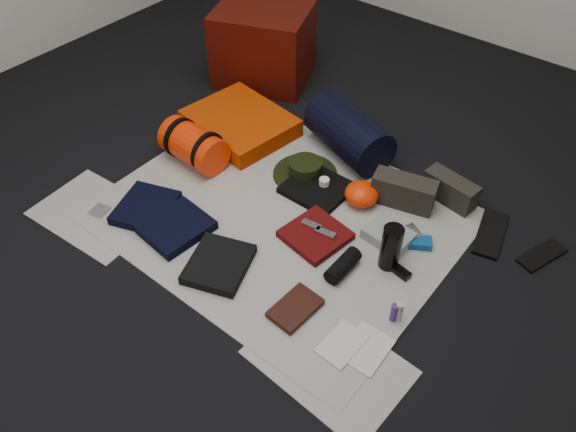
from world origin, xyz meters
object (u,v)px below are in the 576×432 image
Objects in this scene: navy_duffel at (349,133)px; compact_camera at (413,234)px; stuff_sack at (194,146)px; red_cabinet at (263,45)px; sleeping_pad at (240,123)px; water_bottle at (391,247)px; paperback_book at (295,308)px.

compact_camera is at bearing -9.76° from navy_duffel.
red_cabinet is at bearing 106.85° from stuff_sack.
stuff_sack is 3.76× the size of compact_camera.
water_bottle is at bearing -15.68° from sleeping_pad.
stuff_sack is at bearing -116.67° from navy_duffel.
paperback_book is at bearing -110.18° from water_bottle.
stuff_sack is at bearing -94.85° from red_cabinet.
compact_camera is at bearing -45.50° from red_cabinet.
navy_duffel is 5.29× the size of compact_camera.
navy_duffel reaches higher than paperback_book.
navy_duffel is (0.85, -0.31, -0.10)m from red_cabinet.
sleeping_pad is 0.63m from navy_duffel.
stuff_sack is 0.71× the size of navy_duffel.
stuff_sack is (0.26, -0.87, -0.12)m from red_cabinet.
red_cabinet is at bearing 138.01° from paperback_book.
stuff_sack is 1.20m from compact_camera.
sleeping_pad is 6.02× the size of compact_camera.
stuff_sack is at bearing -179.01° from water_bottle.
red_cabinet reaches higher than sleeping_pad.
paperback_book is at bearing -67.27° from red_cabinet.
water_bottle reaches higher than paperback_book.
red_cabinet is 1.68m from water_bottle.
compact_camera is (1.18, 0.24, -0.08)m from stuff_sack.
water_bottle is at bearing -61.67° from compact_camera.
water_bottle is 0.24m from compact_camera.
water_bottle is at bearing 0.99° from stuff_sack.
red_cabinet is 0.99× the size of sleeping_pad.
stuff_sack is 1.54× the size of water_bottle.
stuff_sack is 1.18m from water_bottle.
water_bottle is (1.18, 0.02, 0.01)m from stuff_sack.
compact_camera is at bearing 79.74° from paperback_book.
stuff_sack reaches higher than paperback_book.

